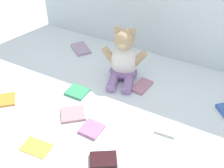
{
  "coord_description": "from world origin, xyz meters",
  "views": [
    {
      "loc": [
        0.5,
        -1.06,
        0.98
      ],
      "look_at": [
        -0.02,
        -0.1,
        0.1
      ],
      "focal_mm": 47.13,
      "sensor_mm": 36.0,
      "label": 1
    }
  ],
  "objects_px": {
    "book_case_0": "(167,129)",
    "book_case_7": "(81,49)",
    "book_case_6": "(103,160)",
    "book_case_5": "(73,114)",
    "teddy_bear": "(124,60)",
    "book_case_8": "(77,92)",
    "book_case_1": "(36,147)",
    "book_case_9": "(91,128)",
    "book_case_4": "(142,86)",
    "book_case_2": "(4,100)"
  },
  "relations": [
    {
      "from": "book_case_0",
      "to": "book_case_7",
      "type": "distance_m",
      "value": 0.8
    },
    {
      "from": "book_case_0",
      "to": "book_case_6",
      "type": "xyz_separation_m",
      "value": [
        -0.17,
        -0.28,
        0.0
      ]
    },
    {
      "from": "book_case_5",
      "to": "book_case_7",
      "type": "xyz_separation_m",
      "value": [
        -0.28,
        0.5,
        0.0
      ]
    },
    {
      "from": "book_case_5",
      "to": "book_case_6",
      "type": "bearing_deg",
      "value": 18.17
    },
    {
      "from": "teddy_bear",
      "to": "book_case_6",
      "type": "xyz_separation_m",
      "value": [
        0.18,
        -0.54,
        -0.1
      ]
    },
    {
      "from": "book_case_5",
      "to": "book_case_8",
      "type": "distance_m",
      "value": 0.16
    },
    {
      "from": "book_case_7",
      "to": "book_case_0",
      "type": "bearing_deg",
      "value": -82.35
    },
    {
      "from": "book_case_6",
      "to": "book_case_7",
      "type": "relative_size",
      "value": 0.79
    },
    {
      "from": "book_case_1",
      "to": "book_case_9",
      "type": "bearing_deg",
      "value": -42.13
    },
    {
      "from": "book_case_1",
      "to": "book_case_9",
      "type": "xyz_separation_m",
      "value": [
        0.15,
        0.19,
        0.0
      ]
    },
    {
      "from": "book_case_0",
      "to": "book_case_8",
      "type": "height_order",
      "value": "book_case_0"
    },
    {
      "from": "book_case_1",
      "to": "book_case_8",
      "type": "distance_m",
      "value": 0.38
    },
    {
      "from": "book_case_4",
      "to": "book_case_5",
      "type": "xyz_separation_m",
      "value": [
        -0.2,
        -0.34,
        -0.0
      ]
    },
    {
      "from": "book_case_6",
      "to": "book_case_8",
      "type": "relative_size",
      "value": 1.04
    },
    {
      "from": "book_case_2",
      "to": "book_case_8",
      "type": "height_order",
      "value": "book_case_8"
    },
    {
      "from": "book_case_2",
      "to": "book_case_5",
      "type": "distance_m",
      "value": 0.37
    },
    {
      "from": "book_case_7",
      "to": "teddy_bear",
      "type": "bearing_deg",
      "value": -73.09
    },
    {
      "from": "book_case_7",
      "to": "book_case_9",
      "type": "relative_size",
      "value": 1.47
    },
    {
      "from": "book_case_2",
      "to": "teddy_bear",
      "type": "bearing_deg",
      "value": 94.9
    },
    {
      "from": "book_case_2",
      "to": "book_case_4",
      "type": "xyz_separation_m",
      "value": [
        0.56,
        0.42,
        0.0
      ]
    },
    {
      "from": "book_case_7",
      "to": "book_case_2",
      "type": "bearing_deg",
      "value": -151.48
    },
    {
      "from": "book_case_9",
      "to": "book_case_8",
      "type": "bearing_deg",
      "value": 137.9
    },
    {
      "from": "book_case_1",
      "to": "book_case_9",
      "type": "distance_m",
      "value": 0.24
    },
    {
      "from": "book_case_4",
      "to": "book_case_6",
      "type": "bearing_deg",
      "value": -77.96
    },
    {
      "from": "book_case_6",
      "to": "book_case_7",
      "type": "distance_m",
      "value": 0.85
    },
    {
      "from": "book_case_1",
      "to": "book_case_8",
      "type": "bearing_deg",
      "value": 2.03
    },
    {
      "from": "book_case_4",
      "to": "book_case_7",
      "type": "distance_m",
      "value": 0.51
    },
    {
      "from": "teddy_bear",
      "to": "book_case_2",
      "type": "xyz_separation_m",
      "value": [
        -0.44,
        -0.45,
        -0.1
      ]
    },
    {
      "from": "teddy_bear",
      "to": "book_case_2",
      "type": "relative_size",
      "value": 2.64
    },
    {
      "from": "book_case_6",
      "to": "book_case_2",
      "type": "bearing_deg",
      "value": 50.75
    },
    {
      "from": "teddy_bear",
      "to": "book_case_1",
      "type": "bearing_deg",
      "value": -115.51
    },
    {
      "from": "book_case_0",
      "to": "book_case_2",
      "type": "relative_size",
      "value": 0.83
    },
    {
      "from": "book_case_0",
      "to": "book_case_8",
      "type": "bearing_deg",
      "value": -97.54
    },
    {
      "from": "book_case_0",
      "to": "book_case_4",
      "type": "xyz_separation_m",
      "value": [
        -0.22,
        0.23,
        -0.0
      ]
    },
    {
      "from": "book_case_1",
      "to": "book_case_7",
      "type": "bearing_deg",
      "value": 14.25
    },
    {
      "from": "teddy_bear",
      "to": "book_case_7",
      "type": "xyz_separation_m",
      "value": [
        -0.36,
        0.13,
        -0.1
      ]
    },
    {
      "from": "book_case_9",
      "to": "book_case_5",
      "type": "bearing_deg",
      "value": 163.43
    },
    {
      "from": "book_case_0",
      "to": "book_case_1",
      "type": "bearing_deg",
      "value": -56.31
    },
    {
      "from": "teddy_bear",
      "to": "book_case_7",
      "type": "relative_size",
      "value": 2.15
    },
    {
      "from": "book_case_8",
      "to": "book_case_9",
      "type": "distance_m",
      "value": 0.27
    },
    {
      "from": "book_case_4",
      "to": "book_case_9",
      "type": "distance_m",
      "value": 0.39
    },
    {
      "from": "book_case_5",
      "to": "book_case_7",
      "type": "distance_m",
      "value": 0.57
    },
    {
      "from": "book_case_5",
      "to": "book_case_8",
      "type": "bearing_deg",
      "value": 166.84
    },
    {
      "from": "book_case_5",
      "to": "book_case_9",
      "type": "distance_m",
      "value": 0.13
    },
    {
      "from": "teddy_bear",
      "to": "book_case_5",
      "type": "xyz_separation_m",
      "value": [
        -0.08,
        -0.37,
        -0.1
      ]
    },
    {
      "from": "book_case_2",
      "to": "book_case_6",
      "type": "height_order",
      "value": "book_case_6"
    },
    {
      "from": "book_case_2",
      "to": "book_case_5",
      "type": "height_order",
      "value": "book_case_5"
    },
    {
      "from": "teddy_bear",
      "to": "book_case_9",
      "type": "distance_m",
      "value": 0.43
    },
    {
      "from": "book_case_1",
      "to": "book_case_0",
      "type": "bearing_deg",
      "value": -56.7
    },
    {
      "from": "book_case_6",
      "to": "book_case_1",
      "type": "bearing_deg",
      "value": 72.85
    }
  ]
}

